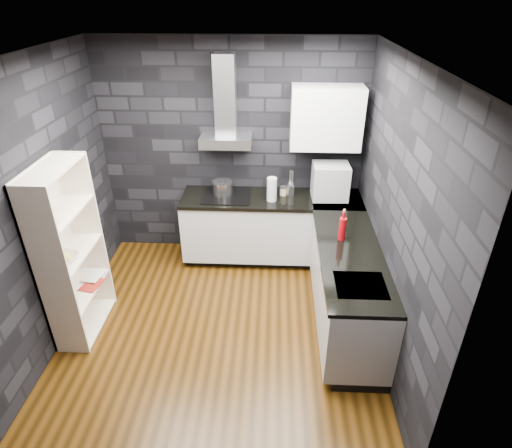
# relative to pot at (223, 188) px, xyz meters

# --- Properties ---
(ground) EXTENTS (3.20, 3.20, 0.00)m
(ground) POSITION_rel_pot_xyz_m (0.10, -1.36, -0.98)
(ground) COLOR #48290A
(ceiling) EXTENTS (3.20, 3.20, 0.00)m
(ceiling) POSITION_rel_pot_xyz_m (0.10, -1.36, 1.72)
(ceiling) COLOR white
(wall_back) EXTENTS (3.20, 0.05, 2.70)m
(wall_back) POSITION_rel_pot_xyz_m (0.10, 0.27, 0.37)
(wall_back) COLOR black
(wall_back) RESTS_ON ground
(wall_front) EXTENTS (3.20, 0.05, 2.70)m
(wall_front) POSITION_rel_pot_xyz_m (0.10, -2.98, 0.37)
(wall_front) COLOR black
(wall_front) RESTS_ON ground
(wall_left) EXTENTS (0.05, 3.20, 2.70)m
(wall_left) POSITION_rel_pot_xyz_m (-1.52, -1.36, 0.37)
(wall_left) COLOR black
(wall_left) RESTS_ON ground
(wall_right) EXTENTS (0.05, 3.20, 2.70)m
(wall_right) POSITION_rel_pot_xyz_m (1.73, -1.36, 0.37)
(wall_right) COLOR black
(wall_right) RESTS_ON ground
(toekick_back) EXTENTS (2.18, 0.50, 0.10)m
(toekick_back) POSITION_rel_pot_xyz_m (0.60, -0.02, -0.93)
(toekick_back) COLOR black
(toekick_back) RESTS_ON ground
(toekick_right) EXTENTS (0.50, 1.78, 0.10)m
(toekick_right) POSITION_rel_pot_xyz_m (1.44, -1.26, -0.93)
(toekick_right) COLOR black
(toekick_right) RESTS_ON ground
(counter_back_cab) EXTENTS (2.20, 0.60, 0.76)m
(counter_back_cab) POSITION_rel_pot_xyz_m (0.60, -0.06, -0.50)
(counter_back_cab) COLOR silver
(counter_back_cab) RESTS_ON ground
(counter_right_cab) EXTENTS (0.60, 1.80, 0.76)m
(counter_right_cab) POSITION_rel_pot_xyz_m (1.40, -1.26, -0.50)
(counter_right_cab) COLOR silver
(counter_right_cab) RESTS_ON ground
(counter_back_top) EXTENTS (2.20, 0.62, 0.04)m
(counter_back_top) POSITION_rel_pot_xyz_m (0.60, -0.07, -0.10)
(counter_back_top) COLOR black
(counter_back_top) RESTS_ON counter_back_cab
(counter_right_top) EXTENTS (0.62, 1.80, 0.04)m
(counter_right_top) POSITION_rel_pot_xyz_m (1.39, -1.26, -0.10)
(counter_right_top) COLOR black
(counter_right_top) RESTS_ON counter_right_cab
(counter_corner_top) EXTENTS (0.62, 0.62, 0.04)m
(counter_corner_top) POSITION_rel_pot_xyz_m (1.40, -0.06, -0.10)
(counter_corner_top) COLOR black
(counter_corner_top) RESTS_ON counter_right_cab
(hood_body) EXTENTS (0.60, 0.34, 0.12)m
(hood_body) POSITION_rel_pot_xyz_m (0.05, 0.07, 0.58)
(hood_body) COLOR #AAAAAF
(hood_body) RESTS_ON wall_back
(hood_chimney) EXTENTS (0.24, 0.20, 0.90)m
(hood_chimney) POSITION_rel_pot_xyz_m (0.05, 0.14, 1.09)
(hood_chimney) COLOR #AAAAAF
(hood_chimney) RESTS_ON hood_body
(upper_cabinet) EXTENTS (0.80, 0.35, 0.70)m
(upper_cabinet) POSITION_rel_pot_xyz_m (1.20, 0.07, 0.87)
(upper_cabinet) COLOR white
(upper_cabinet) RESTS_ON wall_back
(cooktop) EXTENTS (0.58, 0.50, 0.01)m
(cooktop) POSITION_rel_pot_xyz_m (0.05, -0.06, -0.08)
(cooktop) COLOR black
(cooktop) RESTS_ON counter_back_top
(sink_rim) EXTENTS (0.44, 0.40, 0.01)m
(sink_rim) POSITION_rel_pot_xyz_m (1.40, -1.76, -0.09)
(sink_rim) COLOR #AAAAAF
(sink_rim) RESTS_ON counter_right_top
(pot) EXTENTS (0.29, 0.29, 0.14)m
(pot) POSITION_rel_pot_xyz_m (0.00, 0.00, 0.00)
(pot) COLOR silver
(pot) RESTS_ON cooktop
(glass_vase) EXTENTS (0.14, 0.14, 0.29)m
(glass_vase) POSITION_rel_pot_xyz_m (0.60, -0.14, 0.06)
(glass_vase) COLOR silver
(glass_vase) RESTS_ON counter_back_top
(storage_jar) EXTENTS (0.09, 0.09, 0.10)m
(storage_jar) POSITION_rel_pot_xyz_m (0.74, 0.01, -0.03)
(storage_jar) COLOR #CFB98C
(storage_jar) RESTS_ON counter_back_top
(utensil_crock) EXTENTS (0.12, 0.12, 0.13)m
(utensil_crock) POSITION_rel_pot_xyz_m (0.83, 0.03, -0.02)
(utensil_crock) COLOR silver
(utensil_crock) RESTS_ON counter_back_top
(appliance_garage) EXTENTS (0.43, 0.34, 0.42)m
(appliance_garage) POSITION_rel_pot_xyz_m (1.29, -0.06, 0.14)
(appliance_garage) COLOR #ABAEB2
(appliance_garage) RESTS_ON counter_back_top
(red_bottle) EXTENTS (0.09, 0.09, 0.24)m
(red_bottle) POSITION_rel_pot_xyz_m (1.33, -1.00, 0.04)
(red_bottle) COLOR #99060C
(red_bottle) RESTS_ON counter_right_top
(bookshelf) EXTENTS (0.55, 0.86, 1.80)m
(bookshelf) POSITION_rel_pot_xyz_m (-1.32, -1.40, -0.08)
(bookshelf) COLOR #F3E2CB
(bookshelf) RESTS_ON ground
(fruit_bowl) EXTENTS (0.29, 0.29, 0.06)m
(fruit_bowl) POSITION_rel_pot_xyz_m (-1.32, -1.53, -0.05)
(fruit_bowl) COLOR silver
(fruit_bowl) RESTS_ON bookshelf
(book_red) EXTENTS (0.18, 0.06, 0.25)m
(book_red) POSITION_rel_pot_xyz_m (-1.32, -1.30, -0.41)
(book_red) COLOR maroon
(book_red) RESTS_ON bookshelf
(book_second) EXTENTS (0.17, 0.05, 0.24)m
(book_second) POSITION_rel_pot_xyz_m (-1.34, -1.17, -0.39)
(book_second) COLOR #B2B2B2
(book_second) RESTS_ON bookshelf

